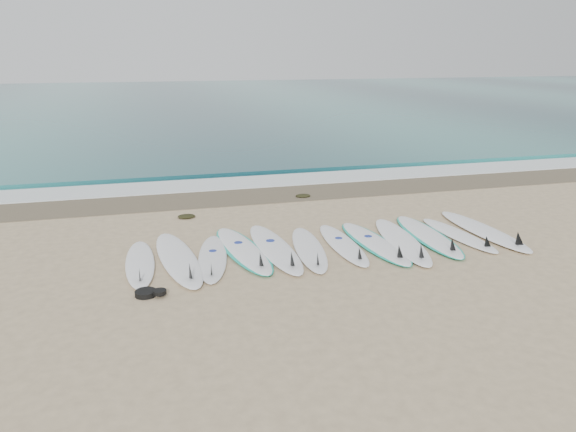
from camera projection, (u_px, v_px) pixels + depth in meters
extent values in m
plane|color=tan|center=(324.00, 246.00, 10.43)|extent=(120.00, 120.00, 0.00)
cube|color=#1F6164|center=(179.00, 101.00, 40.49)|extent=(120.00, 55.00, 0.03)
cube|color=brown|center=(272.00, 194.00, 14.22)|extent=(120.00, 1.80, 0.01)
cube|color=silver|center=(260.00, 182.00, 15.51)|extent=(120.00, 1.40, 0.04)
cube|color=#1F6164|center=(249.00, 170.00, 16.89)|extent=(120.00, 1.00, 0.10)
ellipsoid|color=white|center=(140.00, 263.00, 9.50)|extent=(0.51, 2.33, 0.08)
cone|color=black|center=(140.00, 274.00, 8.67)|extent=(0.20, 0.25, 0.25)
ellipsoid|color=white|center=(178.00, 258.00, 9.70)|extent=(0.90, 2.95, 0.09)
cone|color=black|center=(190.00, 270.00, 8.71)|extent=(0.28, 0.33, 0.31)
ellipsoid|color=silver|center=(213.00, 257.00, 9.76)|extent=(0.86, 2.43, 0.08)
cone|color=black|center=(211.00, 268.00, 8.89)|extent=(0.24, 0.28, 0.25)
cylinder|color=navy|center=(213.00, 251.00, 9.97)|extent=(0.16, 0.16, 0.01)
ellipsoid|color=white|center=(243.00, 249.00, 10.14)|extent=(0.88, 2.75, 0.09)
ellipsoid|color=#15B499|center=(243.00, 250.00, 10.15)|extent=(0.97, 2.78, 0.06)
cone|color=black|center=(261.00, 259.00, 9.22)|extent=(0.26, 0.31, 0.29)
cylinder|color=navy|center=(238.00, 242.00, 10.36)|extent=(0.17, 0.17, 0.01)
ellipsoid|color=white|center=(274.00, 248.00, 10.22)|extent=(0.70, 2.86, 0.09)
cone|color=black|center=(292.00, 258.00, 9.22)|extent=(0.25, 0.31, 0.30)
cylinder|color=navy|center=(270.00, 241.00, 10.45)|extent=(0.17, 0.17, 0.01)
ellipsoid|color=white|center=(309.00, 248.00, 10.20)|extent=(0.86, 2.54, 0.08)
cone|color=black|center=(318.00, 258.00, 9.29)|extent=(0.25, 0.29, 0.27)
ellipsoid|color=white|center=(343.00, 244.00, 10.43)|extent=(0.59, 2.45, 0.08)
cone|color=black|center=(360.00, 253.00, 9.56)|extent=(0.22, 0.27, 0.26)
cylinder|color=navy|center=(339.00, 238.00, 10.64)|extent=(0.15, 0.15, 0.01)
ellipsoid|color=white|center=(374.00, 242.00, 10.51)|extent=(0.67, 2.63, 0.08)
ellipsoid|color=#15B499|center=(374.00, 243.00, 10.51)|extent=(0.76, 2.65, 0.06)
cone|color=black|center=(399.00, 251.00, 9.60)|extent=(0.23, 0.29, 0.28)
cylinder|color=navy|center=(368.00, 236.00, 10.73)|extent=(0.16, 0.16, 0.01)
ellipsoid|color=white|center=(401.00, 240.00, 10.61)|extent=(0.97, 2.88, 0.09)
cone|color=black|center=(421.00, 251.00, 9.58)|extent=(0.28, 0.33, 0.30)
ellipsoid|color=white|center=(428.00, 235.00, 10.91)|extent=(0.74, 2.73, 0.09)
ellipsoid|color=#15B499|center=(428.00, 236.00, 10.91)|extent=(0.83, 2.75, 0.06)
cone|color=black|center=(452.00, 244.00, 9.94)|extent=(0.25, 0.30, 0.29)
ellipsoid|color=white|center=(458.00, 235.00, 10.97)|extent=(0.67, 2.34, 0.07)
cone|color=black|center=(487.00, 241.00, 10.17)|extent=(0.22, 0.26, 0.25)
ellipsoid|color=white|center=(483.00, 230.00, 11.21)|extent=(0.68, 2.86, 0.09)
cone|color=black|center=(518.00, 238.00, 10.21)|extent=(0.25, 0.31, 0.30)
ellipsoid|color=black|center=(186.00, 216.00, 12.20)|extent=(0.38, 0.30, 0.07)
ellipsoid|color=black|center=(303.00, 196.00, 13.93)|extent=(0.38, 0.29, 0.07)
cylinder|color=black|center=(146.00, 293.00, 8.32)|extent=(0.32, 0.32, 0.08)
cylinder|color=black|center=(160.00, 292.00, 8.27)|extent=(0.20, 0.20, 0.06)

